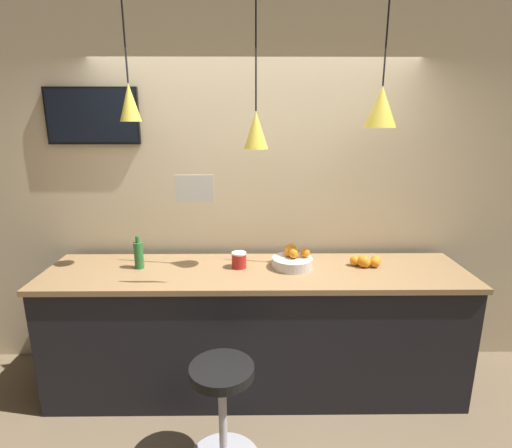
{
  "coord_description": "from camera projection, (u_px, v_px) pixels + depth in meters",
  "views": [
    {
      "loc": [
        -0.03,
        -1.99,
        2.07
      ],
      "look_at": [
        0.0,
        0.76,
        1.33
      ],
      "focal_mm": 28.0,
      "sensor_mm": 36.0,
      "label": 1
    }
  ],
  "objects": [
    {
      "name": "spread_jar",
      "position": [
        239.0,
        260.0,
        2.96
      ],
      "size": [
        0.11,
        0.11,
        0.12
      ],
      "color": "red",
      "rests_on": "service_counter"
    },
    {
      "name": "mounted_tv",
      "position": [
        92.0,
        116.0,
        3.04
      ],
      "size": [
        0.71,
        0.04,
        0.42
      ],
      "color": "black"
    },
    {
      "name": "orange_pile",
      "position": [
        365.0,
        262.0,
        2.99
      ],
      "size": [
        0.24,
        0.12,
        0.09
      ],
      "color": "orange",
      "rests_on": "service_counter"
    },
    {
      "name": "service_counter",
      "position": [
        256.0,
        329.0,
        3.06
      ],
      "size": [
        3.1,
        0.72,
        0.98
      ],
      "color": "black",
      "rests_on": "ground_plane"
    },
    {
      "name": "pendant_lamp_left",
      "position": [
        130.0,
        102.0,
        2.65
      ],
      "size": [
        0.14,
        0.14,
        0.76
      ],
      "color": "black"
    },
    {
      "name": "bar_stool",
      "position": [
        222.0,
        402.0,
        2.35
      ],
      "size": [
        0.45,
        0.45,
        0.68
      ],
      "color": "#B7B7BC",
      "rests_on": "ground_plane"
    },
    {
      "name": "pendant_lamp_right",
      "position": [
        381.0,
        107.0,
        2.67
      ],
      "size": [
        0.22,
        0.22,
        0.8
      ],
      "color": "black"
    },
    {
      "name": "fruit_bowl",
      "position": [
        292.0,
        260.0,
        2.97
      ],
      "size": [
        0.3,
        0.3,
        0.16
      ],
      "color": "beige",
      "rests_on": "service_counter"
    },
    {
      "name": "back_wall",
      "position": [
        255.0,
        195.0,
        3.26
      ],
      "size": [
        8.0,
        0.06,
        2.9
      ],
      "color": "beige",
      "rests_on": "ground_plane"
    },
    {
      "name": "juice_bottle",
      "position": [
        139.0,
        255.0,
        2.94
      ],
      "size": [
        0.07,
        0.07,
        0.25
      ],
      "color": "#286B33",
      "rests_on": "service_counter"
    },
    {
      "name": "hanging_menu_board",
      "position": [
        195.0,
        188.0,
        2.49
      ],
      "size": [
        0.24,
        0.01,
        0.17
      ],
      "color": "silver"
    },
    {
      "name": "pendant_lamp_middle",
      "position": [
        256.0,
        129.0,
        2.7
      ],
      "size": [
        0.17,
        0.17,
        0.95
      ],
      "color": "black"
    }
  ]
}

